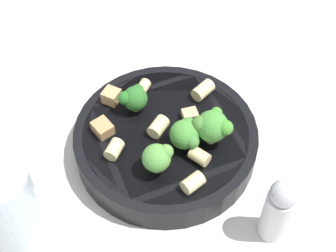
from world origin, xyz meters
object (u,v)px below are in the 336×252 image
Objects in this scene: rigatoni_1 at (116,149)px; broccoli_floret_3 at (161,157)px; drinking_glass at (11,207)px; pepper_shaker at (281,210)px; broccoli_floret_2 at (136,98)px; chicken_chunk_2 at (105,125)px; rigatoni_5 at (202,156)px; chicken_chunk_0 at (114,96)px; rigatoni_4 at (205,90)px; pasta_bowl at (168,139)px; rigatoni_2 at (195,183)px; rigatoni_0 at (144,89)px; rigatoni_3 at (161,130)px; broccoli_floret_0 at (214,126)px; broccoli_floret_1 at (188,133)px; chicken_chunk_1 at (192,115)px.

broccoli_floret_3 is at bearing -23.77° from rigatoni_1.
drinking_glass is 1.10× the size of pepper_shaker.
broccoli_floret_2 is 0.21m from pepper_shaker.
broccoli_floret_3 is 1.71× the size of chicken_chunk_2.
chicken_chunk_0 is at bearing 138.94° from rigatoni_5.
rigatoni_4 is at bearing 40.43° from rigatoni_1.
rigatoni_2 reaches higher than pasta_bowl.
rigatoni_0 is 0.07m from rigatoni_3.
broccoli_floret_0 reaches higher than broccoli_floret_1.
rigatoni_4 is at bearing 50.98° from pasta_bowl.
pepper_shaker is at bearing -57.04° from broccoli_floret_0.
rigatoni_0 reaches higher than chicken_chunk_1.
broccoli_floret_1 reaches higher than rigatoni_3.
rigatoni_3 is at bearing 141.39° from rigatoni_5.
chicken_chunk_2 is at bearing 113.69° from rigatoni_1.
pasta_bowl is 5.31× the size of broccoli_floret_1.
rigatoni_2 is at bearing -27.09° from rigatoni_1.
chicken_chunk_1 is 0.16m from pepper_shaker.
rigatoni_4 reaches higher than rigatoni_5.
broccoli_floret_1 is 1.51× the size of rigatoni_4.
rigatoni_2 is 1.20× the size of chicken_chunk_0.
rigatoni_5 is at bearing 75.65° from rigatoni_2.
rigatoni_1 reaches higher than chicken_chunk_2.
broccoli_floret_2 is 0.11m from rigatoni_5.
pasta_bowl is 0.20m from drinking_glass.
broccoli_floret_0 is 0.10m from broccoli_floret_2.
chicken_chunk_0 is at bearing 143.68° from pasta_bowl.
chicken_chunk_2 is (-0.07, 0.06, -0.02)m from broccoli_floret_3.
broccoli_floret_3 reaches higher than rigatoni_3.
chicken_chunk_0 is at bearing 163.58° from chicken_chunk_1.
drinking_glass is (-0.16, -0.05, -0.02)m from broccoli_floret_3.
drinking_glass reaches higher than chicken_chunk_1.
chicken_chunk_0 is 0.19× the size of drinking_glass.
broccoli_floret_2 is 0.13m from rigatoni_2.
rigatoni_4 is at bearing 37.65° from drinking_glass.
broccoli_floret_0 is 1.87× the size of rigatoni_0.
rigatoni_2 is (-0.02, -0.06, -0.02)m from broccoli_floret_0.
broccoli_floret_0 is at bearing -15.23° from pasta_bowl.
broccoli_floret_0 is at bearing -28.04° from chicken_chunk_0.
broccoli_floret_2 is 1.49× the size of rigatoni_2.
broccoli_floret_3 is at bearing -116.15° from rigatoni_4.
rigatoni_1 is 0.19m from pepper_shaker.
rigatoni_0 is at bearing 122.55° from broccoli_floret_1.
broccoli_floret_0 is 1.11× the size of broccoli_floret_1.
broccoli_floret_2 is at bearing 120.54° from rigatoni_2.
chicken_chunk_1 is (0.10, -0.03, -0.00)m from chicken_chunk_0.
rigatoni_2 and rigatoni_4 have the same top height.
broccoli_floret_3 reaches higher than rigatoni_5.
broccoli_floret_3 reaches higher than chicken_chunk_2.
broccoli_floret_0 reaches higher than chicken_chunk_0.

